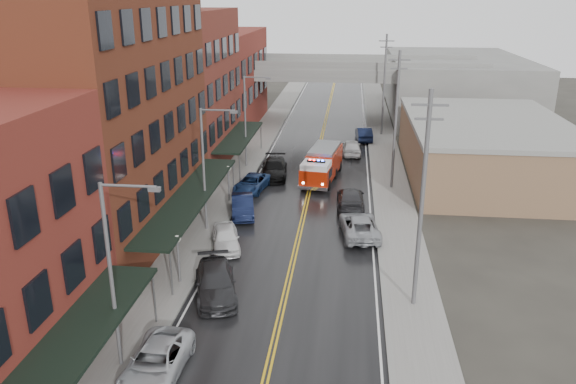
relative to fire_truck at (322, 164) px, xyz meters
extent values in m
cube|color=black|center=(-0.90, -6.64, -1.56)|extent=(11.00, 160.00, 0.02)
cube|color=slate|center=(-8.20, -6.64, -1.50)|extent=(3.00, 160.00, 0.15)
cube|color=slate|center=(6.40, -6.64, -1.50)|extent=(3.00, 160.00, 0.15)
cube|color=gray|center=(-6.55, -6.64, -1.50)|extent=(0.30, 160.00, 0.15)
cube|color=gray|center=(4.75, -6.64, -1.50)|extent=(0.30, 160.00, 0.15)
cube|color=#572417|center=(-14.20, -13.64, 7.43)|extent=(9.00, 20.00, 18.00)
cube|color=maroon|center=(-14.20, 3.86, 5.93)|extent=(9.00, 15.00, 15.00)
cube|color=maroon|center=(-14.20, 21.36, 4.43)|extent=(9.00, 20.00, 12.00)
cube|color=brown|center=(15.10, 3.36, 0.93)|extent=(14.00, 22.00, 5.00)
cube|color=slate|center=(17.10, 33.36, 2.43)|extent=(18.00, 30.00, 8.00)
cube|color=black|center=(-8.40, -32.64, 1.43)|extent=(2.60, 16.00, 0.18)
cylinder|color=slate|center=(-7.25, -25.04, -0.07)|extent=(0.10, 0.10, 3.00)
cube|color=black|center=(-8.40, -13.64, 1.43)|extent=(2.60, 18.00, 0.18)
cylinder|color=slate|center=(-7.25, -22.24, -0.07)|extent=(0.10, 0.10, 3.00)
cylinder|color=slate|center=(-7.25, -5.04, -0.07)|extent=(0.10, 0.10, 3.00)
cube|color=black|center=(-8.40, 3.86, 1.43)|extent=(2.60, 13.00, 0.18)
cylinder|color=slate|center=(-7.25, -2.24, -0.07)|extent=(0.10, 0.10, 3.00)
cylinder|color=slate|center=(-7.25, 9.96, -0.07)|extent=(0.10, 0.10, 3.00)
cylinder|color=#59595B|center=(-7.30, -20.64, -0.17)|extent=(0.14, 0.14, 2.80)
sphere|color=silver|center=(-7.30, -20.64, 1.33)|extent=(0.44, 0.44, 0.44)
cylinder|color=#59595B|center=(-7.30, -6.64, -0.17)|extent=(0.14, 0.14, 2.80)
sphere|color=silver|center=(-7.30, -6.64, 1.33)|extent=(0.44, 0.44, 0.44)
cylinder|color=#59595B|center=(-7.70, -28.64, 2.93)|extent=(0.18, 0.18, 9.00)
cylinder|color=#59595B|center=(-6.50, -28.64, 7.33)|extent=(2.40, 0.12, 0.12)
cube|color=#59595B|center=(-5.40, -28.64, 7.23)|extent=(0.50, 0.22, 0.18)
cylinder|color=#59595B|center=(-7.70, -12.64, 2.93)|extent=(0.18, 0.18, 9.00)
cylinder|color=#59595B|center=(-6.50, -12.64, 7.33)|extent=(2.40, 0.12, 0.12)
cube|color=#59595B|center=(-5.40, -12.64, 7.23)|extent=(0.50, 0.22, 0.18)
cylinder|color=#59595B|center=(-7.70, 3.36, 2.93)|extent=(0.18, 0.18, 9.00)
cylinder|color=#59595B|center=(-6.50, 3.36, 7.33)|extent=(2.40, 0.12, 0.12)
cube|color=#59595B|center=(-5.40, 3.36, 7.23)|extent=(0.50, 0.22, 0.18)
cylinder|color=#59595B|center=(6.30, -21.64, 4.43)|extent=(0.24, 0.24, 12.00)
cube|color=#59595B|center=(6.30, -21.64, 9.63)|extent=(1.80, 0.12, 0.12)
cube|color=#59595B|center=(6.30, -21.64, 8.93)|extent=(1.40, 0.12, 0.12)
cylinder|color=#59595B|center=(6.30, -1.64, 4.43)|extent=(0.24, 0.24, 12.00)
cube|color=#59595B|center=(6.30, -1.64, 9.63)|extent=(1.80, 0.12, 0.12)
cube|color=#59595B|center=(6.30, -1.64, 8.93)|extent=(1.40, 0.12, 0.12)
cylinder|color=#59595B|center=(6.30, 18.36, 4.43)|extent=(0.24, 0.24, 12.00)
cube|color=#59595B|center=(6.30, 18.36, 9.63)|extent=(1.80, 0.12, 0.12)
cube|color=#59595B|center=(6.30, 18.36, 8.93)|extent=(1.40, 0.12, 0.12)
cube|color=slate|center=(-0.90, 25.36, 5.18)|extent=(40.00, 10.00, 1.50)
cube|color=slate|center=(-11.90, 25.36, 1.43)|extent=(1.60, 8.00, 6.00)
cube|color=slate|center=(10.10, 25.36, 1.43)|extent=(1.60, 8.00, 6.00)
cube|color=#961B06|center=(0.18, 1.24, -0.02)|extent=(3.25, 5.79, 2.10)
cube|color=#961B06|center=(-0.37, -2.62, -0.32)|extent=(2.84, 2.92, 1.50)
cube|color=silver|center=(-0.37, -2.62, 0.68)|extent=(2.69, 2.71, 0.50)
cube|color=black|center=(-0.34, -2.42, -0.02)|extent=(2.72, 1.94, 0.80)
cube|color=slate|center=(0.18, 1.24, 1.18)|extent=(2.94, 5.36, 0.30)
cube|color=black|center=(-0.37, -2.62, 1.01)|extent=(1.62, 0.50, 0.14)
sphere|color=#FF0C0C|center=(-0.92, -2.54, 1.09)|extent=(0.20, 0.20, 0.20)
sphere|color=#1933FF|center=(0.17, -2.69, 1.09)|extent=(0.20, 0.20, 0.20)
cylinder|color=black|center=(-1.48, -2.56, -1.07)|extent=(1.04, 0.49, 1.00)
cylinder|color=black|center=(0.70, -2.87, -1.07)|extent=(1.04, 0.49, 1.00)
cylinder|color=black|center=(-0.98, 0.90, -1.07)|extent=(1.04, 0.49, 1.00)
cylinder|color=black|center=(1.19, 0.59, -1.07)|extent=(1.04, 0.49, 1.00)
cylinder|color=black|center=(-0.63, 3.37, -1.07)|extent=(1.04, 0.49, 1.00)
cylinder|color=black|center=(1.55, 3.06, -1.07)|extent=(1.04, 0.49, 1.00)
imported|color=#B4B7BD|center=(-5.82, -29.16, -0.85)|extent=(2.49, 5.23, 1.44)
imported|color=#27272A|center=(-4.84, -21.74, -0.77)|extent=(3.67, 5.89, 1.59)
imported|color=silver|center=(-5.65, -15.44, -0.82)|extent=(2.91, 4.74, 1.51)
imported|color=black|center=(-5.64, -9.44, -0.79)|extent=(2.64, 4.98, 1.56)
imported|color=navy|center=(-5.90, -3.60, -0.89)|extent=(3.11, 5.23, 1.36)
imported|color=black|center=(-4.50, 0.46, -0.74)|extent=(2.83, 5.91, 1.66)
imported|color=#9C9FA3|center=(3.36, -12.35, -0.81)|extent=(3.20, 5.77, 1.53)
imported|color=#2A292C|center=(2.70, -6.84, -0.79)|extent=(2.35, 5.45, 1.56)
imported|color=#BCBCBC|center=(2.70, 9.15, -0.75)|extent=(2.13, 4.89, 1.64)
imported|color=black|center=(4.10, 15.56, -0.77)|extent=(2.09, 4.97, 1.60)
camera|label=1|loc=(2.44, -49.50, 14.74)|focal=35.00mm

